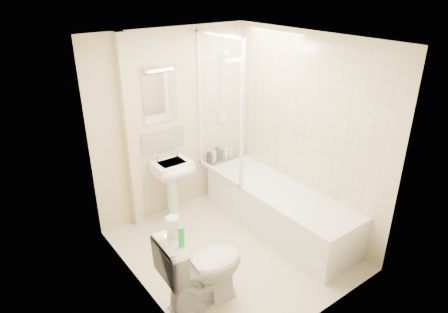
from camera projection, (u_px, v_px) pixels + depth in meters
floor at (232, 250)px, 4.68m from camera, size 2.50×2.50×0.00m
wall_back at (173, 125)px, 5.09m from camera, size 2.20×0.02×2.40m
wall_left at (137, 188)px, 3.58m from camera, size 0.02×2.50×2.40m
wall_right at (305, 134)px, 4.78m from camera, size 0.02×2.50×2.40m
ceiling at (235, 39)px, 3.68m from camera, size 2.20×2.50×0.02m
tile_back at (221, 98)px, 5.40m from camera, size 0.70×0.01×1.75m
tile_right at (306, 117)px, 4.69m from camera, size 0.01×2.10×1.75m
pipe_boxing at (130, 137)px, 4.71m from camera, size 0.12×0.12×2.40m
splashback at (163, 140)px, 5.07m from camera, size 0.60×0.02×0.30m
mirror at (160, 98)px, 4.84m from camera, size 0.46×0.01×0.60m
strip_light at (159, 68)px, 4.67m from camera, size 0.42×0.07×0.07m
bathtub at (279, 208)px, 4.98m from camera, size 0.70×2.10×0.55m
shower_screen at (219, 109)px, 4.88m from camera, size 0.04×0.92×1.80m
shower_fixture at (223, 90)px, 5.32m from camera, size 0.10×0.16×0.99m
pedestal_sink at (174, 174)px, 5.07m from camera, size 0.47×0.45×0.90m
bottle_black_a at (209, 158)px, 5.53m from camera, size 0.07×0.07×0.16m
bottle_white_a at (214, 156)px, 5.58m from camera, size 0.06×0.06×0.16m
bottle_black_b at (217, 154)px, 5.60m from camera, size 0.06×0.06×0.20m
bottle_blue at (221, 155)px, 5.65m from camera, size 0.05×0.05×0.14m
bottle_cream at (226, 153)px, 5.69m from camera, size 0.07×0.07×0.15m
bottle_white_b at (230, 152)px, 5.74m from camera, size 0.06×0.06×0.13m
toilet at (202, 267)px, 3.78m from camera, size 0.57×0.88×0.83m
toilet_roll_lower at (173, 231)px, 3.52m from camera, size 0.12×0.12×0.09m
toilet_roll_upper at (173, 223)px, 3.48m from camera, size 0.12×0.12×0.11m
green_bottle at (181, 236)px, 3.37m from camera, size 0.05×0.05×0.19m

